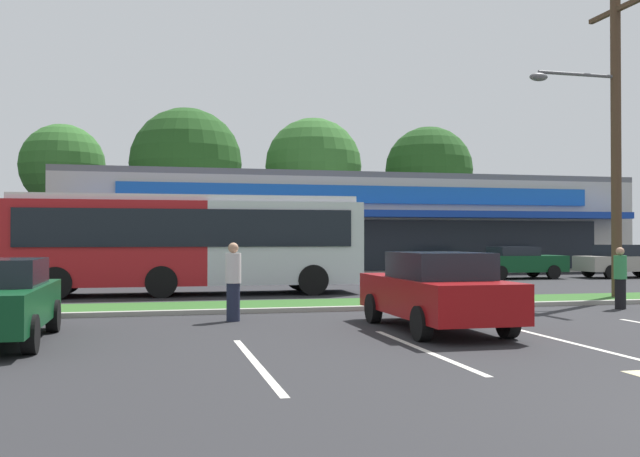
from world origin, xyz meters
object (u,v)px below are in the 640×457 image
(car_0, at_px, (436,290))
(car_2, at_px, (624,261))
(pedestrian_near_bench, at_px, (620,278))
(pedestrian_by_pole, at_px, (233,282))
(car_4, at_px, (516,262))
(utility_pole, at_px, (612,133))
(city_bus, at_px, (188,241))
(bus_stop_bench, at_px, (10,299))

(car_0, relative_size, car_2, 1.02)
(pedestrian_near_bench, bearing_deg, car_2, -61.38)
(car_0, distance_m, pedestrian_near_bench, 7.03)
(pedestrian_by_pole, bearing_deg, car_4, 39.28)
(utility_pole, xyz_separation_m, car_4, (3.04, 11.25, -4.22))
(car_4, distance_m, pedestrian_near_bench, 14.21)
(pedestrian_by_pole, bearing_deg, car_0, -37.61)
(city_bus, bearing_deg, bus_stop_bench, -120.57)
(car_0, height_order, car_2, car_0)
(pedestrian_by_pole, bearing_deg, bus_stop_bench, 163.82)
(utility_pole, xyz_separation_m, pedestrian_by_pole, (-11.60, -2.65, -4.11))
(car_0, distance_m, car_2, 22.74)
(city_bus, distance_m, pedestrian_near_bench, 13.19)
(car_0, relative_size, pedestrian_by_pole, 2.61)
(city_bus, relative_size, pedestrian_by_pole, 6.50)
(city_bus, xyz_separation_m, car_0, (4.41, -10.41, -0.96))
(bus_stop_bench, xyz_separation_m, pedestrian_by_pole, (4.84, -1.03, 0.38))
(city_bus, bearing_deg, pedestrian_near_bench, -33.63)
(city_bus, height_order, car_0, city_bus)
(car_0, xyz_separation_m, car_4, (10.83, 16.41, -0.03))
(utility_pole, relative_size, pedestrian_by_pole, 5.28)
(utility_pole, xyz_separation_m, car_0, (-7.79, -5.16, -4.19))
(car_2, xyz_separation_m, pedestrian_by_pole, (-20.02, -13.45, 0.10))
(pedestrian_by_pole, bearing_deg, utility_pole, 8.63)
(pedestrian_near_bench, bearing_deg, utility_pole, -56.05)
(car_2, bearing_deg, city_bus, -164.91)
(car_0, bearing_deg, car_2, -45.43)
(city_bus, relative_size, car_2, 2.55)
(car_0, height_order, pedestrian_near_bench, pedestrian_near_bench)
(car_0, xyz_separation_m, car_2, (16.20, 15.96, -0.01))
(car_0, height_order, car_4, car_0)
(city_bus, height_order, car_2, city_bus)
(utility_pole, xyz_separation_m, bus_stop_bench, (-16.44, -1.62, -4.49))
(utility_pole, height_order, car_2, utility_pole)
(car_4, distance_m, pedestrian_by_pole, 20.18)
(bus_stop_bench, relative_size, car_4, 0.38)
(car_2, distance_m, car_4, 5.39)
(car_4, relative_size, pedestrian_by_pole, 2.41)
(utility_pole, distance_m, car_0, 10.24)
(car_0, distance_m, pedestrian_by_pole, 4.57)
(utility_pole, relative_size, car_2, 2.07)
(car_0, bearing_deg, pedestrian_near_bench, -65.59)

